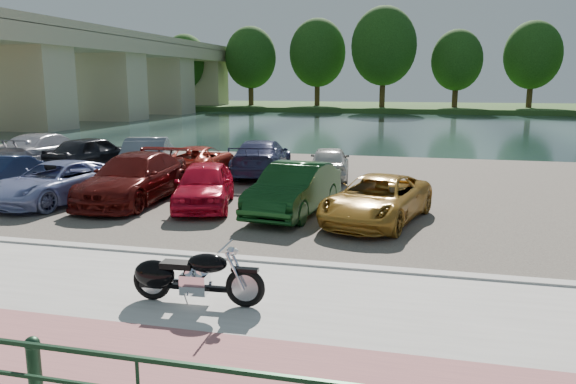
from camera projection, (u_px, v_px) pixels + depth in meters
ground at (254, 303)px, 9.78m from camera, size 200.00×200.00×0.00m
promenade at (235, 323)px, 8.81m from camera, size 60.00×6.00×0.10m
pink_path at (197, 366)px, 7.37m from camera, size 60.00×2.00×0.01m
kerb at (282, 263)px, 11.67m from camera, size 60.00×0.30×0.14m
parking_lot at (345, 188)px, 20.25m from camera, size 60.00×18.00×0.04m
river at (394, 127)px, 47.87m from camera, size 120.00×40.00×0.00m
far_bank at (408, 107)px, 78.29m from camera, size 120.00×24.00×0.60m
bridge at (104, 64)px, 54.39m from camera, size 7.00×56.00×8.55m
railing at (137, 376)px, 5.81m from camera, size 24.04×0.05×0.90m
bollards at (22, 365)px, 6.54m from camera, size 10.68×0.18×0.81m
far_trees at (444, 52)px, 69.96m from camera, size 70.25×10.68×12.52m
motorcycle at (185, 276)px, 9.45m from camera, size 2.33×0.75×1.05m
car_2 at (57, 182)px, 17.61m from camera, size 2.92×4.92×1.28m
car_3 at (134, 178)px, 17.70m from camera, size 2.25×5.24×1.50m
car_4 at (204, 185)px, 16.94m from camera, size 2.63×4.30×1.37m
car_5 at (294, 189)px, 16.06m from camera, size 2.09×4.55×1.45m
car_6 at (377, 199)px, 15.14m from camera, size 3.08×4.85×1.25m
car_7 at (47, 150)px, 24.84m from camera, size 2.43×5.43×1.54m
car_8 at (93, 153)px, 24.01m from camera, size 2.68×4.67×1.50m
car_9 at (149, 155)px, 23.23m from camera, size 3.09×4.90×1.52m
car_10 at (199, 161)px, 22.60m from camera, size 2.33×4.54×1.23m
car_11 at (262, 157)px, 22.73m from camera, size 2.74×5.26×1.46m
car_12 at (329, 162)px, 22.00m from camera, size 2.01×3.96×1.29m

